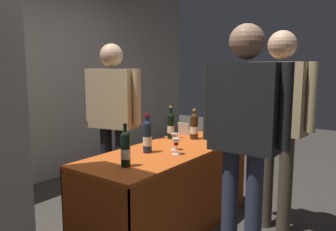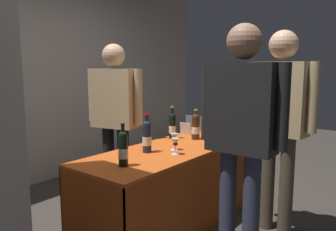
{
  "view_description": "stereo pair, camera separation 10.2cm",
  "coord_description": "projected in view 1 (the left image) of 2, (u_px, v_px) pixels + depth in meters",
  "views": [
    {
      "loc": [
        -2.33,
        -1.71,
        1.46
      ],
      "look_at": [
        0.0,
        0.0,
        1.04
      ],
      "focal_mm": 36.01,
      "sensor_mm": 36.0,
      "label": 1
    },
    {
      "loc": [
        -2.27,
        -1.79,
        1.46
      ],
      "look_at": [
        0.0,
        0.0,
        1.04
      ],
      "focal_mm": 36.01,
      "sensor_mm": 36.0,
      "label": 2
    }
  ],
  "objects": [
    {
      "name": "ground_plane",
      "position": [
        168.0,
        228.0,
        3.08
      ],
      "size": [
        12.0,
        12.0,
        0.0
      ],
      "primitive_type": "plane",
      "color": "#38332D"
    },
    {
      "name": "back_partition",
      "position": [
        30.0,
        68.0,
        4.08
      ],
      "size": [
        6.25,
        0.12,
        2.87
      ],
      "primitive_type": "cube",
      "color": "#9E998E",
      "rests_on": "ground_plane"
    },
    {
      "name": "tasting_table",
      "position": [
        168.0,
        174.0,
        3.0
      ],
      "size": [
        1.75,
        0.69,
        0.74
      ],
      "color": "#B74C19",
      "rests_on": "ground_plane"
    },
    {
      "name": "featured_wine_bottle",
      "position": [
        147.0,
        136.0,
        2.83
      ],
      "size": [
        0.08,
        0.08,
        0.33
      ],
      "color": "#192333",
      "rests_on": "tasting_table"
    },
    {
      "name": "display_bottle_0",
      "position": [
        125.0,
        148.0,
        2.44
      ],
      "size": [
        0.07,
        0.07,
        0.32
      ],
      "color": "black",
      "rests_on": "tasting_table"
    },
    {
      "name": "display_bottle_1",
      "position": [
        208.0,
        125.0,
        3.47
      ],
      "size": [
        0.07,
        0.07,
        0.3
      ],
      "color": "black",
      "rests_on": "tasting_table"
    },
    {
      "name": "display_bottle_2",
      "position": [
        219.0,
        125.0,
        3.38
      ],
      "size": [
        0.08,
        0.08,
        0.32
      ],
      "color": "#38230F",
      "rests_on": "tasting_table"
    },
    {
      "name": "display_bottle_3",
      "position": [
        171.0,
        125.0,
        3.39
      ],
      "size": [
        0.07,
        0.07,
        0.33
      ],
      "color": "black",
      "rests_on": "tasting_table"
    },
    {
      "name": "display_bottle_4",
      "position": [
        194.0,
        126.0,
        3.36
      ],
      "size": [
        0.08,
        0.08,
        0.3
      ],
      "color": "#38230F",
      "rests_on": "tasting_table"
    },
    {
      "name": "wine_glass_near_vendor",
      "position": [
        174.0,
        138.0,
        2.93
      ],
      "size": [
        0.07,
        0.07,
        0.15
      ],
      "color": "silver",
      "rests_on": "tasting_table"
    },
    {
      "name": "wine_glass_mid",
      "position": [
        176.0,
        143.0,
        2.78
      ],
      "size": [
        0.07,
        0.07,
        0.14
      ],
      "color": "silver",
      "rests_on": "tasting_table"
    },
    {
      "name": "brochure_stand",
      "position": [
        183.0,
        129.0,
        3.56
      ],
      "size": [
        0.04,
        0.13,
        0.13
      ],
      "primitive_type": "cube",
      "rotation": [
        -0.12,
        0.0,
        1.68
      ],
      "color": "silver",
      "rests_on": "tasting_table"
    },
    {
      "name": "vendor_presenter",
      "position": [
        113.0,
        110.0,
        3.42
      ],
      "size": [
        0.31,
        0.63,
        1.68
      ],
      "rotation": [
        0.0,
        0.0,
        -1.35
      ],
      "color": "black",
      "rests_on": "ground_plane"
    },
    {
      "name": "taster_foreground_right",
      "position": [
        279.0,
        112.0,
        2.91
      ],
      "size": [
        0.25,
        0.62,
        1.76
      ],
      "rotation": [
        0.0,
        0.0,
        1.47
      ],
      "color": "#4C4233",
      "rests_on": "ground_plane"
    },
    {
      "name": "taster_foreground_left",
      "position": [
        244.0,
        124.0,
        2.34
      ],
      "size": [
        0.24,
        0.64,
        1.75
      ],
      "rotation": [
        0.0,
        0.0,
        1.59
      ],
      "color": "#2D3347",
      "rests_on": "ground_plane"
    }
  ]
}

